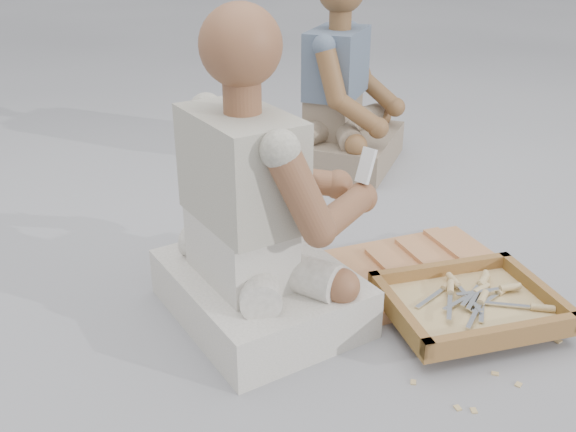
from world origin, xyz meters
TOP-DOWN VIEW (x-y plane):
  - ground at (0.00, 0.00)m, footprint 60.00×60.00m
  - carved_panel at (0.35, 0.06)m, footprint 0.74×0.57m
  - tool_tray at (0.30, -0.24)m, footprint 0.61×0.54m
  - chisel_0 at (0.29, -0.17)m, footprint 0.17×0.16m
  - chisel_1 at (0.33, -0.26)m, footprint 0.20×0.12m
  - chisel_2 at (0.44, -0.17)m, footprint 0.19×0.13m
  - chisel_3 at (0.38, -0.22)m, footprint 0.18×0.16m
  - chisel_4 at (0.43, -0.24)m, footprint 0.22×0.05m
  - chisel_5 at (0.45, -0.36)m, footprint 0.17×0.16m
  - chisel_6 at (0.34, -0.14)m, footprint 0.09×0.21m
  - chisel_7 at (0.40, -0.19)m, footprint 0.20×0.12m
  - chisel_8 at (0.44, -0.25)m, footprint 0.21×0.09m
  - chisel_9 at (0.36, -0.21)m, footprint 0.22×0.04m
  - chisel_10 at (0.31, -0.13)m, footprint 0.22×0.07m
  - chisel_11 at (0.41, -0.19)m, footprint 0.21×0.10m
  - wood_chip_0 at (-0.03, -0.36)m, footprint 0.02×0.02m
  - wood_chip_1 at (0.02, -0.52)m, footprint 0.02×0.02m
  - wood_chip_2 at (-0.01, -0.49)m, footprint 0.02×0.02m
  - wood_chip_3 at (0.05, 0.05)m, footprint 0.02×0.02m
  - wood_chip_4 at (0.46, -0.45)m, footprint 0.02×0.02m
  - wood_chip_5 at (0.24, 0.10)m, footprint 0.02×0.02m
  - wood_chip_6 at (0.49, -0.10)m, footprint 0.02×0.02m
  - wood_chip_7 at (0.18, -0.29)m, footprint 0.02×0.02m
  - wood_chip_8 at (0.20, -0.52)m, footprint 0.02×0.02m
  - wood_chip_9 at (0.58, -0.12)m, footprint 0.02×0.02m
  - wood_chip_10 at (0.18, -0.45)m, footprint 0.02×0.02m
  - wood_chip_11 at (0.40, -0.12)m, footprint 0.02×0.02m
  - craftsman at (-0.21, 0.16)m, footprint 0.64×0.62m
  - companion at (0.84, 1.13)m, footprint 0.78×0.76m
  - mobile_phone at (0.14, 0.09)m, footprint 0.06×0.06m

SIDE VIEW (x-z plane):
  - ground at x=0.00m, z-range 0.00..0.00m
  - wood_chip_0 at x=-0.03m, z-range 0.00..0.00m
  - wood_chip_1 at x=0.02m, z-range 0.00..0.00m
  - wood_chip_2 at x=-0.01m, z-range 0.00..0.00m
  - wood_chip_3 at x=0.05m, z-range 0.00..0.00m
  - wood_chip_4 at x=0.46m, z-range 0.00..0.00m
  - wood_chip_5 at x=0.24m, z-range 0.00..0.00m
  - wood_chip_6 at x=0.49m, z-range 0.00..0.00m
  - wood_chip_7 at x=0.18m, z-range 0.00..0.00m
  - wood_chip_8 at x=0.20m, z-range 0.00..0.00m
  - wood_chip_9 at x=0.58m, z-range 0.00..0.00m
  - wood_chip_10 at x=0.18m, z-range 0.00..0.00m
  - wood_chip_11 at x=0.40m, z-range 0.00..0.00m
  - carved_panel at x=0.35m, z-range 0.00..0.04m
  - tool_tray at x=0.30m, z-range 0.03..0.10m
  - chisel_10 at x=0.31m, z-range 0.06..0.08m
  - chisel_3 at x=0.38m, z-range 0.06..0.09m
  - chisel_4 at x=0.43m, z-range 0.06..0.09m
  - chisel_2 at x=0.44m, z-range 0.07..0.09m
  - chisel_5 at x=0.45m, z-range 0.07..0.09m
  - chisel_9 at x=0.36m, z-range 0.07..0.09m
  - chisel_1 at x=0.33m, z-range 0.07..0.09m
  - chisel_6 at x=0.34m, z-range 0.07..0.09m
  - chisel_7 at x=0.40m, z-range 0.07..0.10m
  - chisel_0 at x=0.29m, z-range 0.08..0.10m
  - chisel_8 at x=0.44m, z-range 0.08..0.10m
  - chisel_11 at x=0.41m, z-range 0.08..0.10m
  - companion at x=0.84m, z-range -0.16..0.80m
  - craftsman at x=-0.21m, z-range -0.15..0.80m
  - mobile_phone at x=0.14m, z-range 0.40..0.51m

